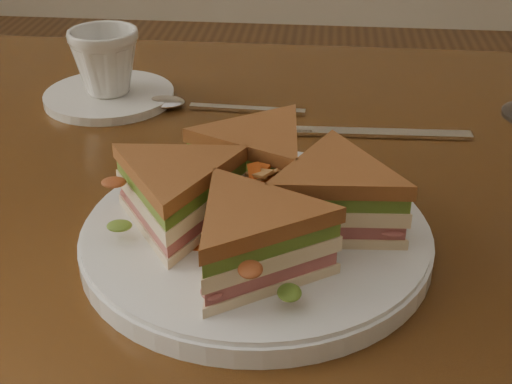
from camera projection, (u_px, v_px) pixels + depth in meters
The scene contains 8 objects.
table at pixel (290, 272), 0.70m from camera, with size 1.20×0.80×0.75m.
plate at pixel (256, 238), 0.56m from camera, with size 0.27×0.27×0.02m, color white.
sandwich_wedges at pixel (256, 198), 0.54m from camera, with size 0.25×0.25×0.06m.
crisps_mound at pixel (256, 202), 0.54m from camera, with size 0.09×0.09×0.05m, color #CC521A, non-canonical shape.
spoon at pixel (184, 104), 0.80m from camera, with size 0.18×0.03×0.01m.
knife at pixel (360, 133), 0.74m from camera, with size 0.22×0.02×0.00m.
saucer at pixel (109, 96), 0.82m from camera, with size 0.15×0.15×0.01m, color white.
coffee_cup at pixel (106, 62), 0.80m from camera, with size 0.08×0.08×0.07m, color white.
Camera 1 is at (0.02, -0.57, 1.07)m, focal length 50.00 mm.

